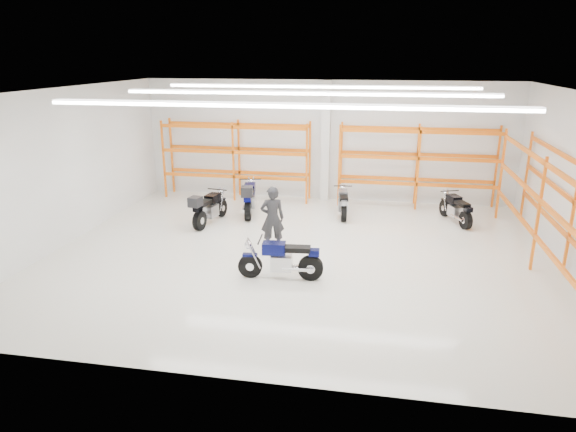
% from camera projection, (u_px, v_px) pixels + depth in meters
% --- Properties ---
extents(ground, '(14.00, 14.00, 0.00)m').
position_uv_depth(ground, '(301.00, 254.00, 14.48)').
color(ground, silver).
rests_on(ground, ground).
extents(room_shell, '(14.02, 12.02, 4.51)m').
position_uv_depth(room_shell, '(302.00, 138.00, 13.52)').
color(room_shell, silver).
rests_on(room_shell, ground).
extents(motorcycle_main, '(2.14, 0.71, 1.05)m').
position_uv_depth(motorcycle_main, '(284.00, 260.00, 12.75)').
color(motorcycle_main, black).
rests_on(motorcycle_main, ground).
extents(motorcycle_back_a, '(0.81, 2.23, 1.15)m').
position_uv_depth(motorcycle_back_a, '(208.00, 209.00, 16.81)').
color(motorcycle_back_a, black).
rests_on(motorcycle_back_a, ground).
extents(motorcycle_back_b, '(0.88, 2.40, 1.23)m').
position_uv_depth(motorcycle_back_b, '(249.00, 199.00, 17.82)').
color(motorcycle_back_b, black).
rests_on(motorcycle_back_b, ground).
extents(motorcycle_back_c, '(0.65, 1.95, 0.96)m').
position_uv_depth(motorcycle_back_c, '(343.00, 204.00, 17.76)').
color(motorcycle_back_c, black).
rests_on(motorcycle_back_c, ground).
extents(motorcycle_back_d, '(0.93, 1.91, 0.98)m').
position_uv_depth(motorcycle_back_d, '(456.00, 210.00, 17.00)').
color(motorcycle_back_d, black).
rests_on(motorcycle_back_d, ground).
extents(standing_man, '(0.78, 0.62, 1.87)m').
position_uv_depth(standing_man, '(272.00, 218.00, 14.56)').
color(standing_man, black).
rests_on(standing_man, ground).
extents(structural_column, '(0.32, 0.32, 4.50)m').
position_uv_depth(structural_column, '(326.00, 142.00, 19.26)').
color(structural_column, white).
rests_on(structural_column, ground).
extents(pallet_racking_back_left, '(5.67, 0.87, 3.00)m').
position_uv_depth(pallet_racking_back_left, '(236.00, 153.00, 19.67)').
color(pallet_racking_back_left, '#EE5E04').
rests_on(pallet_racking_back_left, ground).
extents(pallet_racking_back_right, '(5.67, 0.87, 3.00)m').
position_uv_depth(pallet_racking_back_right, '(418.00, 159.00, 18.50)').
color(pallet_racking_back_right, '#EE5E04').
rests_on(pallet_racking_back_right, ground).
extents(pallet_racking_side, '(0.87, 9.07, 3.00)m').
position_uv_depth(pallet_racking_side, '(557.00, 204.00, 12.82)').
color(pallet_racking_side, '#EE5E04').
rests_on(pallet_racking_side, ground).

